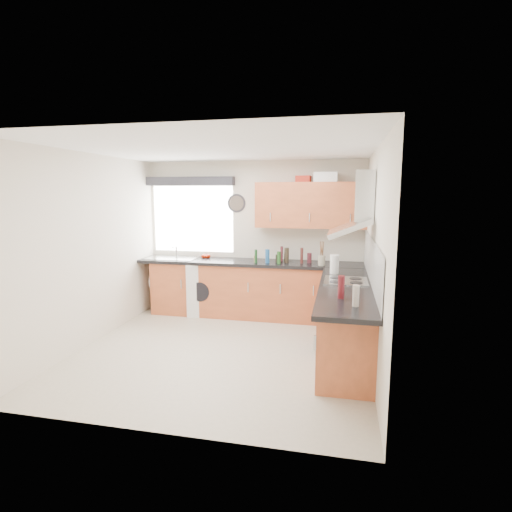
% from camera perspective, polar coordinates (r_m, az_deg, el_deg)
% --- Properties ---
extents(ground_plane, '(3.60, 3.60, 0.00)m').
position_cam_1_polar(ground_plane, '(5.23, -4.77, -13.35)').
color(ground_plane, beige).
extents(ceiling, '(3.60, 3.60, 0.02)m').
position_cam_1_polar(ceiling, '(4.87, -5.16, 15.02)').
color(ceiling, white).
rests_on(ceiling, wall_back).
extents(wall_back, '(3.60, 0.02, 2.50)m').
position_cam_1_polar(wall_back, '(6.62, -0.39, 2.61)').
color(wall_back, silver).
rests_on(wall_back, ground_plane).
extents(wall_front, '(3.60, 0.02, 2.50)m').
position_cam_1_polar(wall_front, '(3.25, -14.32, -4.38)').
color(wall_front, silver).
rests_on(wall_front, ground_plane).
extents(wall_left, '(0.02, 3.60, 2.50)m').
position_cam_1_polar(wall_left, '(5.69, -22.58, 0.86)').
color(wall_left, silver).
rests_on(wall_left, ground_plane).
extents(wall_right, '(0.02, 3.60, 2.50)m').
position_cam_1_polar(wall_right, '(4.70, 16.54, -0.40)').
color(wall_right, silver).
rests_on(wall_right, ground_plane).
extents(window, '(1.40, 0.02, 1.10)m').
position_cam_1_polar(window, '(6.89, -9.00, 5.25)').
color(window, white).
rests_on(window, wall_back).
extents(window_blind, '(1.50, 0.18, 0.14)m').
position_cam_1_polar(window_blind, '(6.79, -9.41, 10.51)').
color(window_blind, '#27272E').
rests_on(window_blind, wall_back).
extents(splashback, '(0.01, 3.00, 0.54)m').
position_cam_1_polar(splashback, '(5.00, 16.13, -0.64)').
color(splashback, white).
rests_on(splashback, wall_right).
extents(base_cab_back, '(3.00, 0.58, 0.86)m').
position_cam_1_polar(base_cab_back, '(6.51, -1.80, -4.84)').
color(base_cab_back, '#A9502C').
rests_on(base_cab_back, ground_plane).
extents(base_cab_corner, '(0.60, 0.60, 0.86)m').
position_cam_1_polar(base_cab_corner, '(6.32, 12.47, -5.48)').
color(base_cab_corner, '#A9502C').
rests_on(base_cab_corner, ground_plane).
extents(base_cab_right, '(0.58, 2.10, 0.86)m').
position_cam_1_polar(base_cab_right, '(5.02, 12.64, -9.28)').
color(base_cab_right, '#A9502C').
rests_on(base_cab_right, ground_plane).
extents(worktop_back, '(3.60, 0.62, 0.05)m').
position_cam_1_polar(worktop_back, '(6.38, -0.97, -0.94)').
color(worktop_back, black).
rests_on(worktop_back, base_cab_back).
extents(worktop_right, '(0.62, 2.42, 0.05)m').
position_cam_1_polar(worktop_right, '(4.75, 12.72, -4.62)').
color(worktop_right, black).
rests_on(worktop_right, base_cab_right).
extents(sink, '(0.84, 0.46, 0.10)m').
position_cam_1_polar(sink, '(6.80, -11.96, 0.02)').
color(sink, silver).
rests_on(sink, worktop_back).
extents(oven, '(0.56, 0.58, 0.85)m').
position_cam_1_polar(oven, '(5.17, 12.52, -8.82)').
color(oven, black).
rests_on(oven, ground_plane).
extents(hob_plate, '(0.52, 0.52, 0.01)m').
position_cam_1_polar(hob_plate, '(5.04, 12.71, -3.48)').
color(hob_plate, silver).
rests_on(hob_plate, worktop_right).
extents(extractor_hood, '(0.52, 0.78, 0.66)m').
position_cam_1_polar(extractor_hood, '(4.93, 14.22, 6.21)').
color(extractor_hood, silver).
rests_on(extractor_hood, wall_right).
extents(upper_cabinets, '(1.70, 0.35, 0.70)m').
position_cam_1_polar(upper_cabinets, '(6.27, 7.83, 7.21)').
color(upper_cabinets, '#A9502C').
rests_on(upper_cabinets, wall_back).
extents(washing_machine, '(0.72, 0.70, 0.86)m').
position_cam_1_polar(washing_machine, '(6.70, -7.15, -4.50)').
color(washing_machine, white).
rests_on(washing_machine, ground_plane).
extents(wall_clock, '(0.30, 0.04, 0.30)m').
position_cam_1_polar(wall_clock, '(6.63, -2.83, 7.54)').
color(wall_clock, '#27272E').
rests_on(wall_clock, wall_back).
extents(casserole, '(0.35, 0.26, 0.15)m').
position_cam_1_polar(casserole, '(6.25, 9.91, 11.03)').
color(casserole, white).
rests_on(casserole, upper_cabinets).
extents(storage_box, '(0.24, 0.20, 0.10)m').
position_cam_1_polar(storage_box, '(6.38, 6.78, 10.86)').
color(storage_box, red).
rests_on(storage_box, upper_cabinets).
extents(utensil_pot, '(0.12, 0.12, 0.15)m').
position_cam_1_polar(utensil_pot, '(6.06, 9.35, -0.64)').
color(utensil_pot, gray).
rests_on(utensil_pot, worktop_back).
extents(kitchen_roll, '(0.15, 0.15, 0.26)m').
position_cam_1_polar(kitchen_roll, '(5.46, 11.14, -1.18)').
color(kitchen_roll, white).
rests_on(kitchen_roll, worktop_right).
extents(tomato_cluster, '(0.16, 0.16, 0.06)m').
position_cam_1_polar(tomato_cluster, '(6.73, -7.17, -0.01)').
color(tomato_cluster, '#A11903').
rests_on(tomato_cluster, worktop_back).
extents(jar_0, '(0.07, 0.07, 0.21)m').
position_cam_1_polar(jar_0, '(6.19, 1.64, -0.02)').
color(jar_0, '#1B4F85').
rests_on(jar_0, worktop_back).
extents(jar_1, '(0.07, 0.07, 0.24)m').
position_cam_1_polar(jar_1, '(6.22, 4.38, 0.10)').
color(jar_1, '#2E2619').
rests_on(jar_1, worktop_back).
extents(jar_2, '(0.04, 0.04, 0.24)m').
position_cam_1_polar(jar_2, '(6.36, 3.68, 0.31)').
color(jar_2, '#591F26').
rests_on(jar_2, worktop_back).
extents(jar_3, '(0.06, 0.06, 0.19)m').
position_cam_1_polar(jar_3, '(6.14, 3.28, -0.23)').
color(jar_3, '#23531D').
rests_on(jar_3, worktop_back).
extents(jar_4, '(0.07, 0.07, 0.15)m').
position_cam_1_polar(jar_4, '(6.25, 7.63, -0.29)').
color(jar_4, '#501C23').
rests_on(jar_4, worktop_back).
extents(jar_5, '(0.07, 0.07, 0.13)m').
position_cam_1_polar(jar_5, '(6.23, 3.11, -0.38)').
color(jar_5, black).
rests_on(jar_5, worktop_back).
extents(jar_6, '(0.04, 0.04, 0.24)m').
position_cam_1_polar(jar_6, '(6.18, 6.55, 0.05)').
color(jar_6, '#4A1D1A').
rests_on(jar_6, worktop_back).
extents(jar_7, '(0.04, 0.04, 0.21)m').
position_cam_1_polar(jar_7, '(6.19, -0.01, -0.04)').
color(jar_7, '#163E19').
rests_on(jar_7, worktop_back).
extents(jar_8, '(0.04, 0.04, 0.11)m').
position_cam_1_polar(jar_8, '(6.22, -0.14, -0.46)').
color(jar_8, brown).
rests_on(jar_8, worktop_back).
extents(bottle_0, '(0.06, 0.06, 0.21)m').
position_cam_1_polar(bottle_0, '(3.95, 14.07, -5.52)').
color(bottle_0, '#AEA095').
rests_on(bottle_0, worktop_right).
extents(bottle_1, '(0.07, 0.07, 0.24)m').
position_cam_1_polar(bottle_1, '(4.20, 12.08, -4.37)').
color(bottle_1, '#5B1319').
rests_on(bottle_1, worktop_right).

